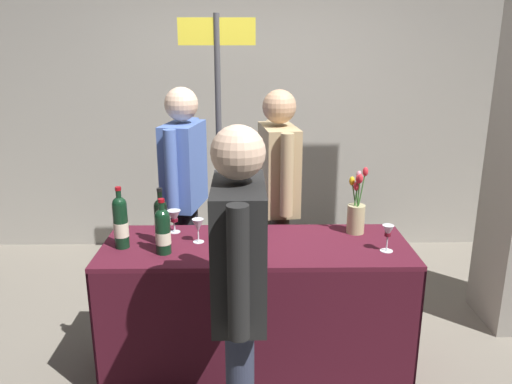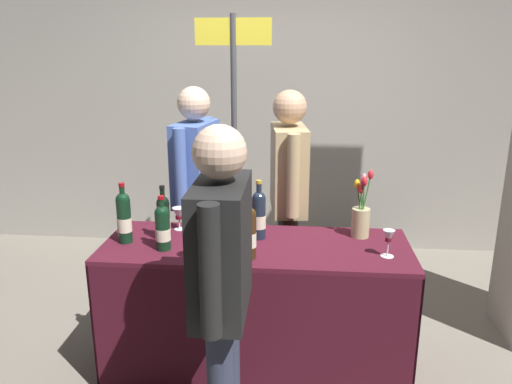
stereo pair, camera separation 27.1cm
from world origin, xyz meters
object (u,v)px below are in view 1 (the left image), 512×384
(tasting_table, at_px, (256,287))
(wine_glass_near_vendor, at_px, (388,233))
(featured_wine_bottle, at_px, (161,221))
(flower_vase, at_px, (356,212))
(booth_signpost, at_px, (219,125))
(wine_glass_mid, at_px, (174,217))
(taster_foreground_right, at_px, (239,276))
(vendor_presenter, at_px, (278,186))
(display_bottle_0, at_px, (253,233))
(wine_glass_near_taster, at_px, (198,226))

(tasting_table, bearing_deg, wine_glass_near_vendor, -8.75)
(featured_wine_bottle, xyz_separation_m, wine_glass_near_vendor, (1.21, -0.13, -0.03))
(tasting_table, distance_m, flower_vase, 0.72)
(tasting_table, xyz_separation_m, booth_signpost, (-0.26, 1.08, 0.75))
(wine_glass_mid, bearing_deg, flower_vase, -1.15)
(taster_foreground_right, bearing_deg, booth_signpost, 5.13)
(wine_glass_near_vendor, bearing_deg, vendor_presenter, 125.91)
(display_bottle_0, relative_size, wine_glass_near_taster, 2.39)
(wine_glass_near_vendor, distance_m, wine_glass_near_taster, 1.02)
(tasting_table, height_order, display_bottle_0, display_bottle_0)
(wine_glass_near_vendor, relative_size, vendor_presenter, 0.09)
(wine_glass_mid, relative_size, flower_vase, 0.34)
(tasting_table, xyz_separation_m, wine_glass_near_vendor, (0.69, -0.11, 0.36))
(display_bottle_0, bearing_deg, wine_glass_near_vendor, 6.39)
(vendor_presenter, xyz_separation_m, taster_foreground_right, (-0.24, -1.33, -0.01))
(vendor_presenter, height_order, taster_foreground_right, vendor_presenter)
(featured_wine_bottle, distance_m, taster_foreground_right, 0.84)
(taster_foreground_right, bearing_deg, wine_glass_near_taster, 17.70)
(display_bottle_0, relative_size, flower_vase, 0.83)
(display_bottle_0, distance_m, wine_glass_near_taster, 0.38)
(taster_foreground_right, bearing_deg, flower_vase, -38.08)
(featured_wine_bottle, relative_size, display_bottle_0, 0.98)
(display_bottle_0, relative_size, wine_glass_mid, 2.41)
(flower_vase, bearing_deg, wine_glass_near_taster, -171.52)
(wine_glass_near_taster, bearing_deg, display_bottle_0, -36.01)
(booth_signpost, bearing_deg, featured_wine_bottle, -103.97)
(flower_vase, distance_m, vendor_presenter, 0.63)
(tasting_table, height_order, wine_glass_near_taster, wine_glass_near_taster)
(featured_wine_bottle, relative_size, wine_glass_near_vendor, 2.17)
(display_bottle_0, xyz_separation_m, wine_glass_near_taster, (-0.30, 0.22, -0.05))
(wine_glass_near_vendor, distance_m, flower_vase, 0.30)
(display_bottle_0, xyz_separation_m, wine_glass_near_vendor, (0.71, 0.08, -0.03))
(flower_vase, xyz_separation_m, booth_signpost, (-0.84, 0.91, 0.37))
(tasting_table, height_order, wine_glass_near_vendor, wine_glass_near_vendor)
(wine_glass_near_taster, xyz_separation_m, vendor_presenter, (0.48, 0.60, 0.06))
(featured_wine_bottle, height_order, booth_signpost, booth_signpost)
(tasting_table, bearing_deg, vendor_presenter, 76.07)
(wine_glass_mid, bearing_deg, featured_wine_bottle, -104.90)
(wine_glass_near_vendor, bearing_deg, booth_signpost, 128.78)
(wine_glass_near_taster, height_order, taster_foreground_right, taster_foreground_right)
(wine_glass_mid, height_order, flower_vase, flower_vase)
(wine_glass_mid, bearing_deg, vendor_presenter, 35.11)
(vendor_presenter, distance_m, booth_signpost, 0.69)
(flower_vase, height_order, booth_signpost, booth_signpost)
(featured_wine_bottle, relative_size, booth_signpost, 0.15)
(tasting_table, relative_size, featured_wine_bottle, 5.34)
(vendor_presenter, bearing_deg, wine_glass_near_vendor, 28.42)
(flower_vase, xyz_separation_m, vendor_presenter, (-0.43, 0.47, 0.03))
(vendor_presenter, relative_size, booth_signpost, 0.77)
(wine_glass_near_vendor, height_order, wine_glass_mid, wine_glass_near_vendor)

